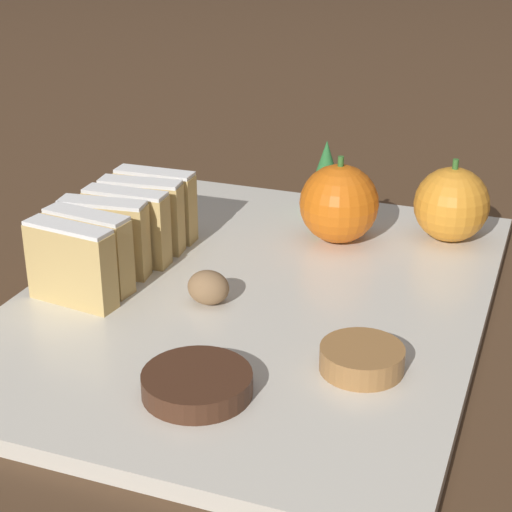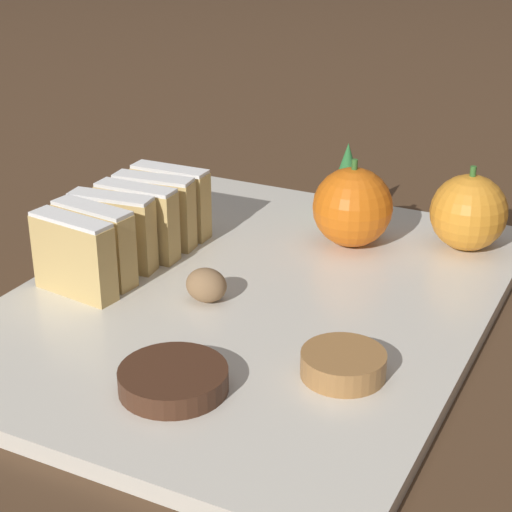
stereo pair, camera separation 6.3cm
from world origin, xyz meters
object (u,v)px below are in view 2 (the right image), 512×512
Objects in this scene: orange_far at (469,212)px; chocolate_cookie at (173,379)px; walnut at (206,285)px; orange_near at (353,207)px.

orange_far is 0.31m from chocolate_cookie.
orange_far is 1.06× the size of chocolate_cookie.
walnut is at bearing -128.69° from orange_far.
chocolate_cookie is (0.04, -0.11, -0.01)m from walnut.
walnut is (-0.15, -0.18, -0.02)m from orange_far.
orange_near is 0.26m from chocolate_cookie.
orange_far is 2.30× the size of walnut.
orange_near reaches higher than chocolate_cookie.
chocolate_cookie is at bearing -70.05° from walnut.
orange_near is 1.11× the size of chocolate_cookie.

